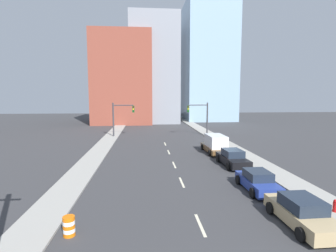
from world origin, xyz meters
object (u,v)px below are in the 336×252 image
at_px(sedan_blue, 258,181).
at_px(sedan_tan, 302,213).
at_px(traffic_signal_left, 120,115).
at_px(traffic_barrel, 69,226).
at_px(traffic_signal_right, 201,115).
at_px(sedan_black, 233,158).
at_px(box_truck_brown, 215,144).
at_px(fire_hydrant, 335,207).

bearing_deg(sedan_blue, sedan_tan, -88.73).
xyz_separation_m(traffic_signal_left, traffic_barrel, (0.46, -30.83, -3.09)).
distance_m(traffic_signal_right, traffic_barrel, 33.60).
bearing_deg(sedan_black, sedan_tan, -94.01).
xyz_separation_m(sedan_tan, sedan_blue, (-0.08, 5.07, -0.03)).
relative_size(traffic_signal_left, traffic_signal_right, 1.00).
height_order(traffic_barrel, sedan_black, sedan_black).
height_order(traffic_signal_left, box_truck_brown, traffic_signal_left).
bearing_deg(sedan_blue, fire_hydrant, -55.31).
distance_m(traffic_barrel, fire_hydrant, 14.23).
xyz_separation_m(sedan_tan, sedan_black, (0.37, 11.66, 0.04)).
bearing_deg(fire_hydrant, sedan_tan, -158.14).
bearing_deg(traffic_signal_right, sedan_tan, -92.73).
bearing_deg(traffic_signal_left, box_truck_brown, -47.50).
height_order(traffic_barrel, fire_hydrant, traffic_barrel).
xyz_separation_m(traffic_signal_left, fire_hydrant, (14.64, -29.76, -3.15)).
relative_size(traffic_barrel, box_truck_brown, 0.17).
distance_m(traffic_signal_left, sedan_black, 22.98).
xyz_separation_m(sedan_tan, box_truck_brown, (0.28, 17.43, 0.32)).
relative_size(sedan_tan, sedan_black, 0.95).
height_order(traffic_signal_right, box_truck_brown, traffic_signal_right).
bearing_deg(box_truck_brown, traffic_barrel, -124.96).
height_order(traffic_barrel, sedan_blue, sedan_blue).
xyz_separation_m(traffic_barrel, sedan_blue, (11.45, 5.08, 0.17)).
bearing_deg(sedan_blue, traffic_signal_right, 86.90).
relative_size(traffic_signal_right, sedan_black, 1.14).
bearing_deg(traffic_signal_right, traffic_signal_left, 180.00).
distance_m(traffic_signal_right, sedan_blue, 25.96).
relative_size(sedan_blue, box_truck_brown, 0.76).
relative_size(traffic_signal_left, box_truck_brown, 0.97).
distance_m(traffic_signal_left, sedan_tan, 33.20).
bearing_deg(sedan_tan, traffic_signal_left, 110.48).
bearing_deg(sedan_tan, fire_hydrant, 21.09).
bearing_deg(traffic_barrel, box_truck_brown, 55.88).
bearing_deg(traffic_signal_right, box_truck_brown, -95.07).
relative_size(sedan_black, box_truck_brown, 0.85).
xyz_separation_m(traffic_signal_left, box_truck_brown, (12.27, -13.39, -2.57)).
xyz_separation_m(traffic_signal_left, sedan_black, (12.36, -19.16, -2.86)).
height_order(traffic_signal_left, fire_hydrant, traffic_signal_left).
bearing_deg(sedan_black, sedan_blue, -96.11).
relative_size(traffic_barrel, fire_hydrant, 1.14).
bearing_deg(fire_hydrant, box_truck_brown, 98.25).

